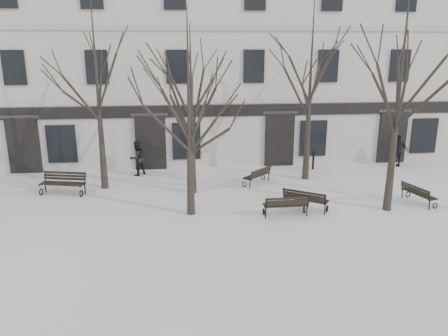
{
  "coord_description": "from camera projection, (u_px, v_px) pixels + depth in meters",
  "views": [
    {
      "loc": [
        -2.06,
        -15.09,
        6.46
      ],
      "look_at": [
        -0.1,
        3.0,
        1.33
      ],
      "focal_mm": 35.0,
      "sensor_mm": 36.0,
      "label": 1
    }
  ],
  "objects": [
    {
      "name": "ground",
      "position": [
        235.0,
        223.0,
        16.4
      ],
      "size": [
        100.0,
        100.0,
        0.0
      ],
      "primitive_type": "plane",
      "color": "white",
      "rests_on": "ground"
    },
    {
      "name": "bench_3",
      "position": [
        63.0,
        182.0,
        19.51
      ],
      "size": [
        2.08,
        1.14,
        1.0
      ],
      "rotation": [
        0.0,
        0.0,
        -0.23
      ],
      "color": "black",
      "rests_on": "ground"
    },
    {
      "name": "tree_6",
      "position": [
        311.0,
        67.0,
        20.42
      ],
      "size": [
        6.12,
        6.12,
        8.74
      ],
      "color": "black",
      "rests_on": "ground"
    },
    {
      "name": "bench_1",
      "position": [
        286.0,
        205.0,
        16.97
      ],
      "size": [
        1.75,
        0.66,
        0.87
      ],
      "rotation": [
        0.0,
        0.0,
        3.16
      ],
      "color": "black",
      "rests_on": "ground"
    },
    {
      "name": "bollard_a",
      "position": [
        138.0,
        165.0,
        22.19
      ],
      "size": [
        0.14,
        0.14,
        1.07
      ],
      "color": "black",
      "rests_on": "ground"
    },
    {
      "name": "tree_2",
      "position": [
        402.0,
        67.0,
        16.25
      ],
      "size": [
        6.34,
        6.34,
        9.06
      ],
      "color": "black",
      "rests_on": "ground"
    },
    {
      "name": "bollard_b",
      "position": [
        313.0,
        159.0,
        23.47
      ],
      "size": [
        0.13,
        0.13,
        1.03
      ],
      "color": "black",
      "rests_on": "ground"
    },
    {
      "name": "building",
      "position": [
        209.0,
        61.0,
        27.31
      ],
      "size": [
        40.4,
        10.2,
        11.4
      ],
      "color": "#B4AFA6",
      "rests_on": "ground"
    },
    {
      "name": "tree_4",
      "position": [
        96.0,
        72.0,
        19.08
      ],
      "size": [
        5.96,
        5.96,
        8.51
      ],
      "color": "black",
      "rests_on": "ground"
    },
    {
      "name": "bench_5",
      "position": [
        418.0,
        193.0,
        18.4
      ],
      "size": [
        0.96,
        1.69,
        0.81
      ],
      "rotation": [
        0.0,
        0.0,
        1.82
      ],
      "color": "black",
      "rests_on": "ground"
    },
    {
      "name": "tree_5",
      "position": [
        191.0,
        90.0,
        18.61
      ],
      "size": [
        5.17,
        5.17,
        7.38
      ],
      "color": "black",
      "rests_on": "ground"
    },
    {
      "name": "bench_4",
      "position": [
        258.0,
        175.0,
        20.97
      ],
      "size": [
        1.56,
        1.53,
        0.82
      ],
      "rotation": [
        0.0,
        0.0,
        3.91
      ],
      "color": "black",
      "rests_on": "ground"
    },
    {
      "name": "bench_2",
      "position": [
        305.0,
        199.0,
        17.58
      ],
      "size": [
        1.81,
        1.51,
        0.9
      ],
      "rotation": [
        0.0,
        0.0,
        2.55
      ],
      "color": "black",
      "rests_on": "ground"
    },
    {
      "name": "tree_1",
      "position": [
        188.0,
        90.0,
        16.05
      ],
      "size": [
        5.44,
        5.44,
        7.77
      ],
      "color": "black",
      "rests_on": "ground"
    },
    {
      "name": "pedestrian_b",
      "position": [
        138.0,
        175.0,
        22.55
      ],
      "size": [
        1.1,
        1.08,
        1.79
      ],
      "primitive_type": "imported",
      "rotation": [
        0.0,
        0.0,
        3.85
      ],
      "color": "black",
      "rests_on": "ground"
    },
    {
      "name": "pedestrian_c",
      "position": [
        396.0,
        166.0,
        24.11
      ],
      "size": [
        1.09,
        0.54,
        1.79
      ],
      "primitive_type": "imported",
      "rotation": [
        0.0,
        0.0,
        3.04
      ],
      "color": "black",
      "rests_on": "ground"
    }
  ]
}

